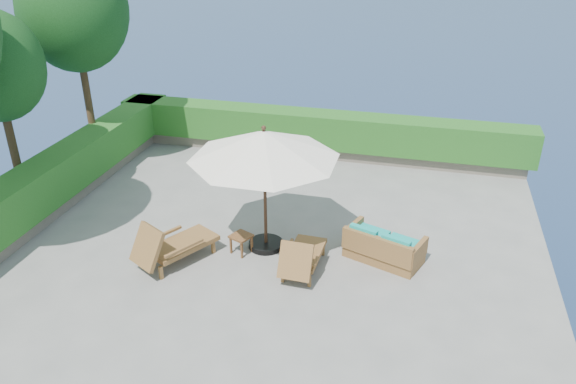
% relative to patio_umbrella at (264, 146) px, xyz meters
% --- Properties ---
extents(ground, '(12.00, 12.00, 0.00)m').
position_rel_patio_umbrella_xyz_m(ground, '(0.05, -0.18, -2.40)').
color(ground, gray).
rests_on(ground, ground).
extents(foundation, '(12.00, 12.00, 3.00)m').
position_rel_patio_umbrella_xyz_m(foundation, '(0.05, -0.18, -3.95)').
color(foundation, '#514B40').
rests_on(foundation, ocean).
extents(ocean, '(600.00, 600.00, 0.00)m').
position_rel_patio_umbrella_xyz_m(ocean, '(0.05, -0.18, -5.40)').
color(ocean, '#18284D').
rests_on(ocean, ground).
extents(planter_wall_far, '(12.00, 0.60, 0.36)m').
position_rel_patio_umbrella_xyz_m(planter_wall_far, '(0.05, 5.42, -2.22)').
color(planter_wall_far, gray).
rests_on(planter_wall_far, ground).
extents(planter_wall_left, '(0.60, 12.00, 0.36)m').
position_rel_patio_umbrella_xyz_m(planter_wall_left, '(-5.55, -0.18, -2.22)').
color(planter_wall_left, gray).
rests_on(planter_wall_left, ground).
extents(hedge_far, '(12.40, 0.90, 1.00)m').
position_rel_patio_umbrella_xyz_m(hedge_far, '(0.05, 5.42, -1.55)').
color(hedge_far, '#204B15').
rests_on(hedge_far, planter_wall_far).
extents(hedge_left, '(0.90, 12.40, 1.00)m').
position_rel_patio_umbrella_xyz_m(hedge_left, '(-5.55, -0.18, -1.55)').
color(hedge_left, '#204B15').
rests_on(hedge_left, planter_wall_left).
extents(tree_far, '(2.80, 2.80, 6.03)m').
position_rel_patio_umbrella_xyz_m(tree_far, '(-5.95, 3.02, 2.00)').
color(tree_far, '#432E19').
rests_on(tree_far, ground).
extents(patio_umbrella, '(4.15, 4.15, 2.84)m').
position_rel_patio_umbrella_xyz_m(patio_umbrella, '(0.00, 0.00, 0.00)').
color(patio_umbrella, black).
rests_on(patio_umbrella, ground).
extents(lounge_left, '(1.54, 1.94, 1.04)m').
position_rel_patio_umbrella_xyz_m(lounge_left, '(-1.73, -1.09, -1.96)').
color(lounge_left, brown).
rests_on(lounge_left, ground).
extents(lounge_right, '(0.77, 1.62, 0.92)m').
position_rel_patio_umbrella_xyz_m(lounge_right, '(0.98, -0.75, -2.01)').
color(lounge_right, brown).
rests_on(lounge_right, ground).
extents(side_table, '(0.54, 0.54, 0.43)m').
position_rel_patio_umbrella_xyz_m(side_table, '(-0.45, -0.36, -2.04)').
color(side_table, brown).
rests_on(side_table, ground).
extents(wicker_loveseat, '(1.79, 1.33, 0.79)m').
position_rel_patio_umbrella_xyz_m(wicker_loveseat, '(2.55, 0.09, -2.09)').
color(wicker_loveseat, brown).
rests_on(wicker_loveseat, ground).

